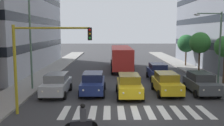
{
  "coord_description": "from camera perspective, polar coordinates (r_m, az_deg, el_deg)",
  "views": [
    {
      "loc": [
        1.62,
        15.57,
        5.11
      ],
      "look_at": [
        1.42,
        -7.33,
        2.23
      ],
      "focal_mm": 40.69,
      "sensor_mm": 36.0,
      "label": 1
    }
  ],
  "objects": [
    {
      "name": "street_tree_2",
      "position": [
        31.66,
        19.15,
        4.31
      ],
      "size": [
        2.48,
        2.48,
        4.86
      ],
      "color": "#513823",
      "rests_on": "sidewalk_left"
    },
    {
      "name": "car_row2_0",
      "position": [
        27.1,
        10.29,
        -1.92
      ],
      "size": [
        2.02,
        4.44,
        1.72
      ],
      "color": "navy",
      "rests_on": "ground_plane"
    },
    {
      "name": "car_4",
      "position": [
        21.0,
        -12.37,
        -4.61
      ],
      "size": [
        2.02,
        4.44,
        1.72
      ],
      "color": "#B2B7BC",
      "rests_on": "ground_plane"
    },
    {
      "name": "street_tree_3",
      "position": [
        38.28,
        16.35,
        4.23
      ],
      "size": [
        2.54,
        2.54,
        4.48
      ],
      "color": "#513823",
      "rests_on": "sidewalk_left"
    },
    {
      "name": "car_3",
      "position": [
        20.96,
        -4.3,
        -4.49
      ],
      "size": [
        2.02,
        4.44,
        1.72
      ],
      "color": "navy",
      "rests_on": "ground_plane"
    },
    {
      "name": "car_2",
      "position": [
        20.12,
        3.87,
        -4.98
      ],
      "size": [
        2.02,
        4.44,
        1.72
      ],
      "color": "gold",
      "rests_on": "ground_plane"
    },
    {
      "name": "car_1",
      "position": [
        21.36,
        12.17,
        -4.41
      ],
      "size": [
        2.02,
        4.44,
        1.72
      ],
      "color": "gold",
      "rests_on": "ground_plane"
    },
    {
      "name": "bus_behind_traffic",
      "position": [
        33.75,
        2.09,
        1.63
      ],
      "size": [
        2.78,
        10.5,
        3.0
      ],
      "color": "red",
      "rests_on": "ground_plane"
    },
    {
      "name": "traffic_light_gantry",
      "position": [
        15.99,
        -16.4,
        1.93
      ],
      "size": [
        4.78,
        0.36,
        5.5
      ],
      "color": "#AD991E",
      "rests_on": "ground_plane"
    },
    {
      "name": "crosswalk_markings",
      "position": [
        16.47,
        5.27,
        -10.94
      ],
      "size": [
        9.45,
        2.8,
        0.01
      ],
      "color": "silver",
      "rests_on": "ground_plane"
    },
    {
      "name": "motorcycle_with_rider",
      "position": [
        13.07,
        -6.84,
        -12.87
      ],
      "size": [
        1.68,
        0.46,
        1.57
      ],
      "color": "black",
      "rests_on": "ground_plane"
    },
    {
      "name": "ground_plane",
      "position": [
        16.47,
        5.27,
        -10.95
      ],
      "size": [
        180.0,
        180.0,
        0.0
      ],
      "primitive_type": "plane",
      "color": "#38383A"
    },
    {
      "name": "street_lamp_right",
      "position": [
        22.65,
        -16.81,
        6.5
      ],
      "size": [
        3.02,
        0.28,
        7.96
      ],
      "color": "#4C6B56",
      "rests_on": "sidewalk_right"
    },
    {
      "name": "car_0",
      "position": [
        22.2,
        19.32,
        -4.22
      ],
      "size": [
        2.02,
        4.44,
        1.72
      ],
      "color": "#474C51",
      "rests_on": "ground_plane"
    },
    {
      "name": "street_lamp_left",
      "position": [
        24.88,
        22.25,
        4.62
      ],
      "size": [
        2.59,
        0.28,
        6.68
      ],
      "color": "#4C6B56",
      "rests_on": "sidewalk_left"
    }
  ]
}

